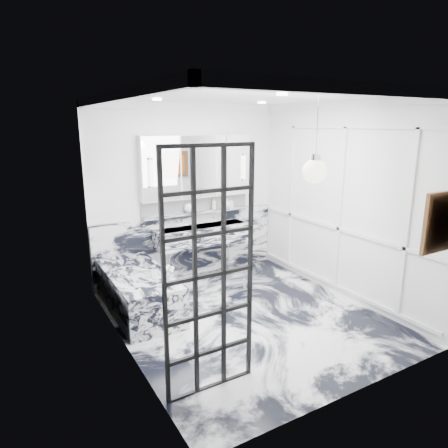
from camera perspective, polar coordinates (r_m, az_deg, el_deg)
floor at (r=5.45m, az=3.27°, el=-13.06°), size 3.60×3.60×0.00m
ceiling at (r=4.86m, az=3.75°, el=17.80°), size 3.60×3.60×0.00m
wall_back at (r=6.52m, az=-5.25°, el=4.47°), size 3.60×0.00×3.60m
wall_front at (r=3.65m, az=19.21°, el=-3.98°), size 3.60×0.00×3.60m
wall_left at (r=4.32m, az=-14.54°, el=-0.89°), size 0.00×3.60×3.60m
wall_right at (r=5.98m, az=16.43°, el=3.08°), size 0.00×3.60×3.60m
marble_clad_back at (r=6.70m, az=-5.00°, el=-2.96°), size 3.18×0.05×1.05m
marble_clad_left at (r=4.34m, az=-14.30°, el=-1.64°), size 0.02×3.56×2.68m
panel_molding at (r=5.99m, az=16.23°, el=2.13°), size 0.03×3.40×2.30m
soap_bottle_a at (r=6.67m, az=-1.46°, el=2.89°), size 0.09×0.09×0.20m
soap_bottle_b at (r=6.83m, az=0.92°, el=3.05°), size 0.10×0.10×0.17m
soap_bottle_c at (r=6.79m, az=0.46°, el=2.98°), size 0.16×0.16×0.17m
face_pot at (r=6.47m, az=-5.08°, el=2.28°), size 0.16×0.16×0.16m
amber_bottle at (r=6.70m, az=-1.11°, el=2.53°), size 0.04×0.04×0.10m
flower_vase at (r=5.04m, az=-7.90°, el=-7.88°), size 0.09×0.09×0.12m
crittall_door at (r=3.63m, az=-2.06°, el=-7.33°), size 0.88×0.05×2.31m
artwork at (r=4.60m, az=28.88°, el=0.32°), size 0.52×0.05×0.52m
pendant_light at (r=4.07m, az=12.84°, el=7.34°), size 0.24×0.24×0.24m
trough_sink at (r=6.51m, az=-3.02°, el=-1.54°), size 1.60×0.45×0.30m
ledge at (r=6.57m, az=-3.71°, el=1.65°), size 1.90×0.14×0.04m
subway_tile at (r=6.60m, az=-3.97°, el=2.89°), size 1.90×0.03×0.23m
mirror_cabinet at (r=6.46m, az=-3.83°, el=8.17°), size 1.90×0.16×1.00m
sconce_left at (r=6.06m, az=-10.46°, el=7.20°), size 0.07×0.07×0.40m
sconce_right at (r=6.78m, az=2.83°, el=8.13°), size 0.07×0.07×0.40m
bathtub at (r=5.61m, az=-12.12°, el=-9.41°), size 0.75×1.65×0.55m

